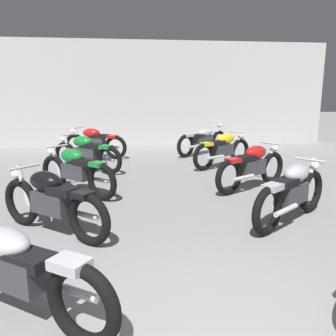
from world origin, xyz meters
name	(u,v)px	position (x,y,z in m)	size (l,w,h in m)	color
back_wall	(144,94)	(0.00, 10.87, 1.80)	(13.26, 0.24, 3.60)	#BCBAB7
motorcycle_left_row_0	(10,266)	(-1.71, 1.06, 0.45)	(1.84, 1.34, 0.97)	black
motorcycle_left_row_1	(52,201)	(-1.71, 2.82, 0.46)	(1.60, 1.33, 0.88)	black
motorcycle_left_row_2	(76,170)	(-1.64, 4.67, 0.46)	(1.53, 1.41, 0.88)	black
motorcycle_left_row_3	(86,153)	(-1.64, 6.57, 0.46)	(1.70, 1.18, 0.88)	black
motorcycle_left_row_4	(95,142)	(-1.58, 8.38, 0.46)	(1.83, 0.93, 0.88)	black
motorcycle_right_row_1	(292,192)	(1.61, 2.83, 0.46)	(1.64, 1.27, 0.88)	black
motorcycle_right_row_2	(252,166)	(1.69, 4.61, 0.46)	(1.75, 1.11, 0.88)	black
motorcycle_right_row_3	(223,149)	(1.70, 6.67, 0.46)	(1.75, 1.10, 0.88)	black
motorcycle_right_row_4	(203,140)	(1.63, 8.55, 0.45)	(1.82, 1.36, 0.97)	black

